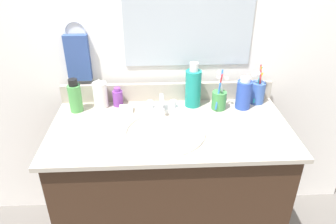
{
  "coord_description": "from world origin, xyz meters",
  "views": [
    {
      "loc": [
        -0.07,
        -1.18,
        1.46
      ],
      "look_at": [
        -0.01,
        0.0,
        0.8
      ],
      "focal_mm": 34.18,
      "sensor_mm": 36.0,
      "label": 1
    }
  ],
  "objects_px": {
    "bottle_cream_purple": "(118,98)",
    "cup_green": "(219,99)",
    "bottle_mouthwash_teal": "(193,87)",
    "bottle_lotion_white": "(100,94)",
    "hand_towel": "(78,58)",
    "cup_blue_plastic": "(258,91)",
    "bottle_shampoo_blue": "(244,94)",
    "bottle_toner_green": "(75,97)",
    "soap_bar": "(126,109)",
    "faucet": "(162,105)"
  },
  "relations": [
    {
      "from": "bottle_cream_purple",
      "to": "cup_green",
      "type": "distance_m",
      "value": 0.48
    },
    {
      "from": "bottle_cream_purple",
      "to": "bottle_mouthwash_teal",
      "type": "xyz_separation_m",
      "value": [
        0.36,
        -0.02,
        0.05
      ]
    },
    {
      "from": "bottle_lotion_white",
      "to": "hand_towel",
      "type": "bearing_deg",
      "value": 141.69
    },
    {
      "from": "cup_blue_plastic",
      "to": "bottle_shampoo_blue",
      "type": "bearing_deg",
      "value": -149.33
    },
    {
      "from": "bottle_shampoo_blue",
      "to": "bottle_lotion_white",
      "type": "distance_m",
      "value": 0.68
    },
    {
      "from": "bottle_toner_green",
      "to": "soap_bar",
      "type": "bearing_deg",
      "value": -4.03
    },
    {
      "from": "bottle_cream_purple",
      "to": "bottle_mouthwash_teal",
      "type": "relative_size",
      "value": 0.43
    },
    {
      "from": "bottle_lotion_white",
      "to": "soap_bar",
      "type": "relative_size",
      "value": 2.25
    },
    {
      "from": "cup_green",
      "to": "faucet",
      "type": "bearing_deg",
      "value": -179.22
    },
    {
      "from": "bottle_shampoo_blue",
      "to": "soap_bar",
      "type": "relative_size",
      "value": 2.46
    },
    {
      "from": "hand_towel",
      "to": "cup_green",
      "type": "distance_m",
      "value": 0.69
    },
    {
      "from": "bottle_mouthwash_teal",
      "to": "cup_green",
      "type": "xyz_separation_m",
      "value": [
        0.12,
        -0.04,
        -0.05
      ]
    },
    {
      "from": "faucet",
      "to": "soap_bar",
      "type": "xyz_separation_m",
      "value": [
        -0.17,
        0.0,
        -0.02
      ]
    },
    {
      "from": "bottle_cream_purple",
      "to": "soap_bar",
      "type": "distance_m",
      "value": 0.08
    },
    {
      "from": "bottle_mouthwash_teal",
      "to": "bottle_lotion_white",
      "type": "bearing_deg",
      "value": 179.01
    },
    {
      "from": "hand_towel",
      "to": "faucet",
      "type": "bearing_deg",
      "value": -18.45
    },
    {
      "from": "bottle_lotion_white",
      "to": "soap_bar",
      "type": "height_order",
      "value": "bottle_lotion_white"
    },
    {
      "from": "hand_towel",
      "to": "bottle_mouthwash_teal",
      "type": "relative_size",
      "value": 1.01
    },
    {
      "from": "bottle_toner_green",
      "to": "bottle_lotion_white",
      "type": "bearing_deg",
      "value": 17.35
    },
    {
      "from": "bottle_cream_purple",
      "to": "cup_blue_plastic",
      "type": "distance_m",
      "value": 0.68
    },
    {
      "from": "bottle_mouthwash_teal",
      "to": "soap_bar",
      "type": "xyz_separation_m",
      "value": [
        -0.32,
        -0.04,
        -0.08
      ]
    },
    {
      "from": "faucet",
      "to": "cup_green",
      "type": "bearing_deg",
      "value": 0.78
    },
    {
      "from": "bottle_shampoo_blue",
      "to": "soap_bar",
      "type": "bearing_deg",
      "value": -179.28
    },
    {
      "from": "bottle_mouthwash_teal",
      "to": "cup_green",
      "type": "bearing_deg",
      "value": -18.43
    },
    {
      "from": "bottle_cream_purple",
      "to": "bottle_shampoo_blue",
      "type": "bearing_deg",
      "value": -5.14
    },
    {
      "from": "cup_blue_plastic",
      "to": "soap_bar",
      "type": "relative_size",
      "value": 3.06
    },
    {
      "from": "bottle_lotion_white",
      "to": "cup_green",
      "type": "distance_m",
      "value": 0.56
    },
    {
      "from": "hand_towel",
      "to": "faucet",
      "type": "distance_m",
      "value": 0.45
    },
    {
      "from": "bottle_cream_purple",
      "to": "bottle_lotion_white",
      "type": "relative_size",
      "value": 0.65
    },
    {
      "from": "hand_towel",
      "to": "bottle_shampoo_blue",
      "type": "bearing_deg",
      "value": -8.97
    },
    {
      "from": "bottle_mouthwash_teal",
      "to": "cup_blue_plastic",
      "type": "height_order",
      "value": "bottle_mouthwash_teal"
    },
    {
      "from": "bottle_toner_green",
      "to": "cup_blue_plastic",
      "type": "xyz_separation_m",
      "value": [
        0.87,
        0.04,
        -0.01
      ]
    },
    {
      "from": "faucet",
      "to": "bottle_lotion_white",
      "type": "height_order",
      "value": "bottle_lotion_white"
    },
    {
      "from": "faucet",
      "to": "bottle_lotion_white",
      "type": "xyz_separation_m",
      "value": [
        -0.29,
        0.05,
        0.04
      ]
    },
    {
      "from": "cup_green",
      "to": "bottle_toner_green",
      "type": "bearing_deg",
      "value": 178.89
    },
    {
      "from": "cup_green",
      "to": "cup_blue_plastic",
      "type": "xyz_separation_m",
      "value": [
        0.2,
        0.05,
        0.01
      ]
    },
    {
      "from": "bottle_cream_purple",
      "to": "soap_bar",
      "type": "height_order",
      "value": "bottle_cream_purple"
    },
    {
      "from": "cup_green",
      "to": "bottle_lotion_white",
      "type": "bearing_deg",
      "value": 175.15
    },
    {
      "from": "hand_towel",
      "to": "bottle_lotion_white",
      "type": "relative_size",
      "value": 1.53
    },
    {
      "from": "hand_towel",
      "to": "bottle_shampoo_blue",
      "type": "xyz_separation_m",
      "value": [
        0.77,
        -0.12,
        -0.15
      ]
    },
    {
      "from": "bottle_toner_green",
      "to": "cup_green",
      "type": "bearing_deg",
      "value": -1.11
    },
    {
      "from": "bottle_mouthwash_teal",
      "to": "hand_towel",
      "type": "bearing_deg",
      "value": 170.95
    },
    {
      "from": "bottle_toner_green",
      "to": "bottle_lotion_white",
      "type": "xyz_separation_m",
      "value": [
        0.11,
        0.03,
        -0.01
      ]
    },
    {
      "from": "bottle_shampoo_blue",
      "to": "bottle_toner_green",
      "type": "bearing_deg",
      "value": 179.31
    },
    {
      "from": "bottle_lotion_white",
      "to": "cup_blue_plastic",
      "type": "bearing_deg",
      "value": 0.36
    },
    {
      "from": "cup_blue_plastic",
      "to": "faucet",
      "type": "bearing_deg",
      "value": -173.2
    },
    {
      "from": "soap_bar",
      "to": "cup_blue_plastic",
      "type": "bearing_deg",
      "value": 5.0
    },
    {
      "from": "bottle_shampoo_blue",
      "to": "soap_bar",
      "type": "height_order",
      "value": "bottle_shampoo_blue"
    },
    {
      "from": "cup_green",
      "to": "bottle_mouthwash_teal",
      "type": "bearing_deg",
      "value": 161.57
    },
    {
      "from": "bottle_mouthwash_teal",
      "to": "soap_bar",
      "type": "relative_size",
      "value": 3.41
    }
  ]
}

